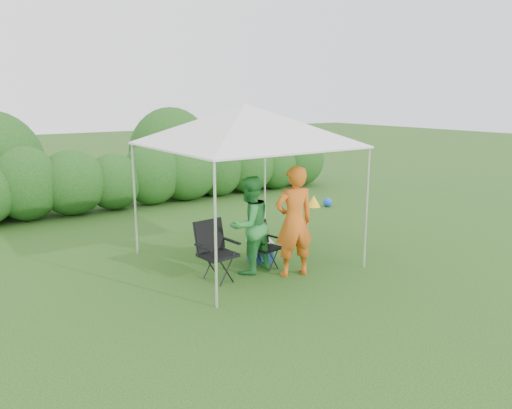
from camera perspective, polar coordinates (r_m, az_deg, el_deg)
ground at (r=8.85m, az=0.67°, el=-7.24°), size 70.00×70.00×0.00m
hedge at (r=13.85m, az=-13.74°, el=3.10°), size 13.28×1.53×1.80m
canopy at (r=8.76m, az=-1.20°, el=9.05°), size 3.10×3.10×2.83m
chair_right at (r=8.77m, az=0.77°, el=-4.26°), size 0.56×0.52×0.81m
chair_left at (r=8.19m, az=-4.78°, el=-4.82°), size 0.65×0.60×0.98m
man at (r=8.26m, az=4.37°, el=-1.95°), size 0.76×0.59×1.86m
woman at (r=8.41m, az=-0.74°, el=-2.36°), size 0.91×0.77×1.66m
cooler at (r=9.12m, az=0.47°, el=-5.36°), size 0.54×0.48×0.38m
bottle at (r=9.03m, az=0.93°, el=-3.45°), size 0.07×0.07×0.26m
lawn_toy at (r=13.67m, az=7.02°, el=0.36°), size 0.63×0.52×0.31m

